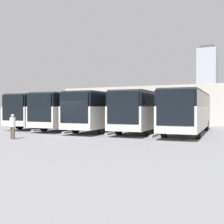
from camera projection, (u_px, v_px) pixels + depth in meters
name	position (u px, v px, depth m)	size (l,w,h in m)	color
ground_plane	(73.00, 136.00, 20.42)	(600.00, 600.00, 0.00)	gray
bus_0	(188.00, 110.00, 21.94)	(3.49, 11.49, 3.27)	silver
curb_divider_0	(159.00, 134.00, 21.31)	(0.24, 5.11, 0.15)	#9E9E99
bus_1	(146.00, 110.00, 23.75)	(3.49, 11.49, 3.27)	silver
curb_divider_1	(119.00, 131.00, 23.13)	(0.24, 5.11, 0.15)	#9E9E99
bus_2	(106.00, 110.00, 24.93)	(3.49, 11.49, 3.27)	silver
curb_divider_2	(79.00, 130.00, 24.30)	(0.24, 5.11, 0.15)	#9E9E99
bus_3	(76.00, 110.00, 26.89)	(3.49, 11.49, 3.27)	silver
curb_divider_3	(50.00, 129.00, 26.26)	(0.24, 5.11, 0.15)	#9E9E99
bus_4	(51.00, 110.00, 29.12)	(3.49, 11.49, 3.27)	silver
pedestrian	(13.00, 126.00, 18.17)	(0.43, 0.43, 1.63)	brown
station_building	(162.00, 105.00, 39.23)	(26.60, 12.10, 4.80)	beige
office_tower	(207.00, 79.00, 218.07)	(14.33, 14.33, 49.83)	#ADB2B7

